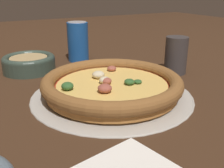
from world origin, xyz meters
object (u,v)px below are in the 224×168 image
(pizza_tray, at_px, (112,94))
(drinking_cup, at_px, (176,55))
(pizza, at_px, (112,84))
(beverage_can, at_px, (78,42))
(bowl_near, at_px, (29,63))

(pizza_tray, bearing_deg, drinking_cup, -75.32)
(drinking_cup, bearing_deg, pizza_tray, 104.68)
(pizza_tray, distance_m, pizza, 0.02)
(pizza_tray, distance_m, beverage_can, 0.32)
(bowl_near, xyz_separation_m, drinking_cup, (-0.21, -0.35, 0.03))
(pizza_tray, bearing_deg, pizza, 69.75)
(pizza, bearing_deg, bowl_near, 24.35)
(pizza_tray, distance_m, drinking_cup, 0.24)
(pizza_tray, xyz_separation_m, pizza, (0.00, 0.00, 0.02))
(pizza, distance_m, bowl_near, 0.29)
(beverage_can, bearing_deg, pizza_tray, 171.94)
(bowl_near, distance_m, drinking_cup, 0.41)
(pizza_tray, height_order, drinking_cup, drinking_cup)
(pizza, distance_m, drinking_cup, 0.24)
(bowl_near, bearing_deg, pizza, -155.65)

